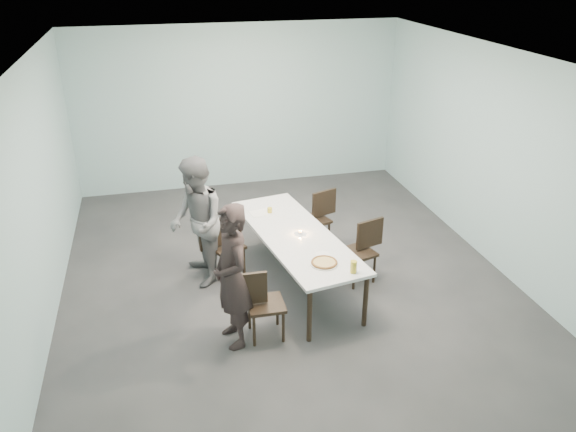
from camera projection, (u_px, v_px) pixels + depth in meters
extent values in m
plane|color=#333335|center=(284.00, 273.00, 7.94)|extent=(7.00, 7.00, 0.00)
cube|color=#9FC4C9|center=(240.00, 107.00, 10.36)|extent=(6.00, 0.02, 3.00)
cube|color=#9FC4C9|center=(392.00, 336.00, 4.22)|extent=(6.00, 0.02, 3.00)
cube|color=#9FC4C9|center=(38.00, 196.00, 6.64)|extent=(0.02, 7.00, 3.00)
cube|color=#9FC4C9|center=(489.00, 155.00, 7.94)|extent=(0.02, 7.00, 3.00)
cube|color=white|center=(283.00, 55.00, 6.65)|extent=(6.00, 7.00, 0.02)
cube|color=white|center=(295.00, 235.00, 7.39)|extent=(1.32, 2.71, 0.04)
cylinder|color=black|center=(309.00, 315.00, 6.41)|extent=(0.06, 0.06, 0.71)
cylinder|color=black|center=(240.00, 228.00, 8.43)|extent=(0.06, 0.06, 0.71)
cylinder|color=black|center=(365.00, 301.00, 6.68)|extent=(0.06, 0.06, 0.71)
cylinder|color=black|center=(285.00, 219.00, 8.70)|extent=(0.06, 0.06, 0.71)
cube|color=black|center=(266.00, 304.00, 6.48)|extent=(0.43, 0.43, 0.04)
cube|color=black|center=(249.00, 289.00, 6.34)|extent=(0.42, 0.05, 0.40)
cylinder|color=black|center=(254.00, 331.00, 6.39)|extent=(0.04, 0.04, 0.41)
cylinder|color=black|center=(249.00, 314.00, 6.69)|extent=(0.04, 0.04, 0.41)
cylinder|color=black|center=(283.00, 327.00, 6.46)|extent=(0.04, 0.04, 0.41)
cylinder|color=black|center=(277.00, 310.00, 6.76)|extent=(0.04, 0.04, 0.41)
cube|color=black|center=(226.00, 246.00, 7.76)|extent=(0.55, 0.55, 0.04)
cube|color=black|center=(213.00, 234.00, 7.55)|extent=(0.40, 0.19, 0.40)
cylinder|color=black|center=(223.00, 269.00, 7.64)|extent=(0.04, 0.04, 0.41)
cylinder|color=black|center=(211.00, 259.00, 7.89)|extent=(0.04, 0.04, 0.41)
cylinder|color=black|center=(244.00, 261.00, 7.82)|extent=(0.04, 0.04, 0.41)
cylinder|color=black|center=(232.00, 252.00, 8.07)|extent=(0.04, 0.04, 0.41)
cube|color=black|center=(358.00, 253.00, 7.59)|extent=(0.52, 0.52, 0.04)
cube|color=black|center=(370.00, 234.00, 7.57)|extent=(0.41, 0.16, 0.40)
cylinder|color=black|center=(359.00, 258.00, 7.89)|extent=(0.04, 0.04, 0.41)
cylinder|color=black|center=(374.00, 269.00, 7.63)|extent=(0.04, 0.04, 0.41)
cylinder|color=black|center=(339.00, 265.00, 7.74)|extent=(0.04, 0.04, 0.41)
cylinder|color=black|center=(354.00, 276.00, 7.47)|extent=(0.04, 0.04, 0.41)
cube|color=black|center=(314.00, 220.00, 8.49)|extent=(0.53, 0.53, 0.04)
cube|color=black|center=(324.00, 203.00, 8.48)|extent=(0.41, 0.18, 0.40)
cylinder|color=black|center=(316.00, 227.00, 8.80)|extent=(0.04, 0.04, 0.41)
cylinder|color=black|center=(329.00, 235.00, 8.54)|extent=(0.04, 0.04, 0.41)
cylinder|color=black|center=(298.00, 232.00, 8.63)|extent=(0.04, 0.04, 0.41)
cylinder|color=black|center=(311.00, 241.00, 8.38)|extent=(0.04, 0.04, 0.41)
imported|color=black|center=(232.00, 277.00, 6.20)|extent=(0.53, 0.70, 1.73)
imported|color=slate|center=(197.00, 222.00, 7.40)|extent=(0.76, 0.93, 1.77)
cylinder|color=white|center=(324.00, 263.00, 6.68)|extent=(0.34, 0.34, 0.01)
cylinder|color=tan|center=(324.00, 263.00, 6.67)|extent=(0.30, 0.30, 0.01)
torus|color=brown|center=(324.00, 262.00, 6.67)|extent=(0.32, 0.32, 0.03)
cylinder|color=white|center=(323.00, 255.00, 6.87)|extent=(0.18, 0.18, 0.01)
cylinder|color=gold|center=(354.00, 267.00, 6.47)|extent=(0.08, 0.08, 0.15)
cylinder|color=silver|center=(353.00, 268.00, 6.50)|extent=(0.08, 0.08, 0.09)
cylinder|color=silver|center=(300.00, 233.00, 7.37)|extent=(0.06, 0.06, 0.03)
cylinder|color=orange|center=(300.00, 231.00, 7.36)|extent=(0.04, 0.04, 0.01)
cylinder|color=gold|center=(270.00, 210.00, 7.96)|extent=(0.07, 0.07, 0.08)
cube|color=silver|center=(261.00, 213.00, 7.97)|extent=(0.33, 0.27, 0.01)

